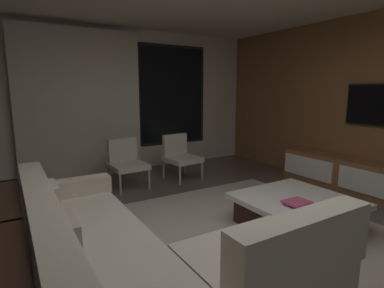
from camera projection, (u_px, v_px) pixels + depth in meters
The scene contains 10 objects.
floor at pixel (228, 257), 2.92m from camera, with size 9.20×9.20×0.00m, color #564C44.
back_wall_with_window at pixel (107, 102), 5.70m from camera, with size 6.60×0.30×2.70m.
area_rug at pixel (263, 251), 3.01m from camera, with size 3.20×3.80×0.01m, color #ADA391.
sectional_couch at pixel (136, 259), 2.35m from camera, with size 1.98×2.50×0.82m.
coffee_table at pixel (296, 213), 3.49m from camera, with size 1.16×1.16×0.36m.
book_stack_on_coffee_table at pixel (298, 203), 3.26m from camera, with size 0.28×0.22×0.05m.
accent_chair_near_window at pixel (180, 154), 5.45m from camera, with size 0.60×0.62×0.78m.
accent_chair_by_curtain at pixel (126, 160), 4.98m from camera, with size 0.56×0.58×0.78m.
media_console at pixel (382, 184), 4.33m from camera, with size 0.46×3.10×0.52m.
mounted_tv at pixel (383, 105), 4.40m from camera, with size 0.05×1.06×0.61m.
Camera 1 is at (-1.68, -2.12, 1.57)m, focal length 28.72 mm.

